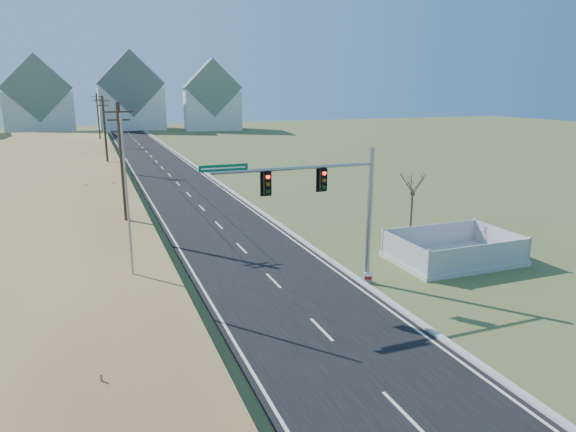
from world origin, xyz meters
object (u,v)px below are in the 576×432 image
object	(u,v)px
fence_enclosure	(453,256)
flagpole	(129,229)
traffic_signal_mast	(336,204)
bare_tree	(413,183)
open_sign	(368,278)

from	to	relation	value
fence_enclosure	flagpole	bearing A→B (deg)	177.58
traffic_signal_mast	bare_tree	distance (m)	10.28
open_sign	bare_tree	xyz separation A→B (m)	(6.60, 5.94, 3.58)
fence_enclosure	bare_tree	world-z (taller)	bare_tree
open_sign	bare_tree	distance (m)	9.58
fence_enclosure	open_sign	bearing A→B (deg)	-167.61
traffic_signal_mast	open_sign	bearing A→B (deg)	-3.92
flagpole	bare_tree	xyz separation A→B (m)	(18.10, 3.70, 0.37)
fence_enclosure	open_sign	xyz separation A→B (m)	(-6.48, -1.38, 0.00)
traffic_signal_mast	flagpole	size ratio (longest dim) A/B	1.01
open_sign	traffic_signal_mast	bearing A→B (deg)	-162.28
traffic_signal_mast	flagpole	distance (m)	9.90
bare_tree	open_sign	bearing A→B (deg)	-138.02
fence_enclosure	flagpole	size ratio (longest dim) A/B	0.81
flagpole	open_sign	bearing A→B (deg)	-11.06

